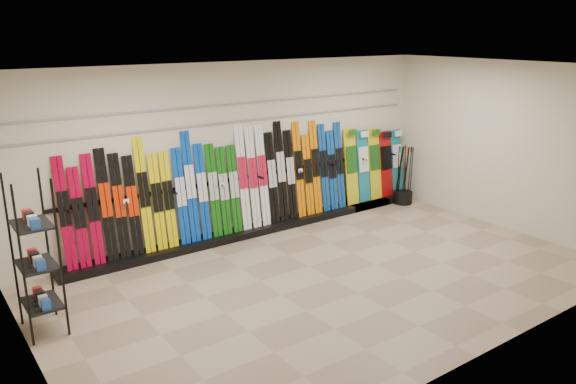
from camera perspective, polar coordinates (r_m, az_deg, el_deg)
floor at (r=8.31m, az=4.48°, el=-8.80°), size 8.00×8.00×0.00m
back_wall at (r=9.78m, az=-4.80°, el=4.32°), size 8.00×0.00×8.00m
left_wall at (r=6.13m, az=-25.25°, el=-4.51°), size 0.00×5.00×5.00m
right_wall at (r=10.77m, az=21.25°, el=4.37°), size 0.00×5.00×5.00m
ceiling at (r=7.55m, az=4.99°, el=12.30°), size 8.00×8.00×0.00m
ski_rack_base at (r=10.11m, az=-2.87°, el=-3.74°), size 8.00×0.40×0.12m
skis at (r=9.58m, az=-6.50°, el=0.60°), size 5.37×0.29×1.83m
snowboards at (r=11.66m, az=8.75°, el=2.76°), size 1.57×0.23×1.51m
accessory_rack at (r=7.22m, az=-24.25°, el=-5.91°), size 0.40×0.60×1.93m
pole_bin at (r=11.97m, az=11.57°, el=-0.53°), size 0.40×0.40×0.25m
ski_poles at (r=11.88m, az=11.66°, el=1.76°), size 0.36×0.30×1.18m
slatwall_rail_0 at (r=9.67m, az=-4.81°, el=7.20°), size 7.60×0.02×0.03m
slatwall_rail_1 at (r=9.63m, az=-4.85°, el=8.96°), size 7.60×0.02×0.03m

